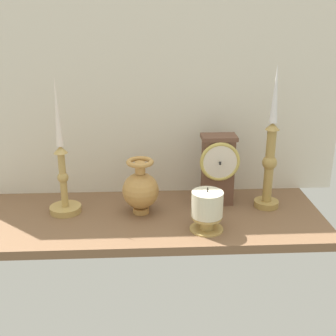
{
  "coord_description": "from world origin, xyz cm",
  "views": [
    {
      "loc": [
        0.92,
        -111.06,
        54.28
      ],
      "look_at": [
        6.64,
        0.0,
        14.0
      ],
      "focal_mm": 46.93,
      "sensor_mm": 36.0,
      "label": 1
    }
  ],
  "objects_px": {
    "candlestick_tall_left": "(270,158)",
    "pillar_candle_front": "(207,209)",
    "mantel_clock": "(218,168)",
    "brass_vase_bulbous": "(141,189)",
    "candlestick_tall_center": "(63,176)"
  },
  "relations": [
    {
      "from": "mantel_clock",
      "to": "candlestick_tall_center",
      "type": "xyz_separation_m",
      "value": [
        -0.44,
        -0.04,
        0.0
      ]
    },
    {
      "from": "candlestick_tall_left",
      "to": "pillar_candle_front",
      "type": "xyz_separation_m",
      "value": [
        -0.19,
        -0.13,
        -0.09
      ]
    },
    {
      "from": "pillar_candle_front",
      "to": "mantel_clock",
      "type": "bearing_deg",
      "value": 72.37
    },
    {
      "from": "brass_vase_bulbous",
      "to": "candlestick_tall_center",
      "type": "bearing_deg",
      "value": 176.07
    },
    {
      "from": "mantel_clock",
      "to": "pillar_candle_front",
      "type": "height_order",
      "value": "mantel_clock"
    },
    {
      "from": "candlestick_tall_left",
      "to": "mantel_clock",
      "type": "bearing_deg",
      "value": 167.12
    },
    {
      "from": "mantel_clock",
      "to": "candlestick_tall_left",
      "type": "xyz_separation_m",
      "value": [
        0.14,
        -0.03,
        0.04
      ]
    },
    {
      "from": "mantel_clock",
      "to": "pillar_candle_front",
      "type": "relative_size",
      "value": 1.75
    },
    {
      "from": "brass_vase_bulbous",
      "to": "mantel_clock",
      "type": "bearing_deg",
      "value": 13.78
    },
    {
      "from": "candlestick_tall_left",
      "to": "candlestick_tall_center",
      "type": "bearing_deg",
      "value": -179.19
    },
    {
      "from": "mantel_clock",
      "to": "candlestick_tall_left",
      "type": "bearing_deg",
      "value": -12.88
    },
    {
      "from": "candlestick_tall_left",
      "to": "candlestick_tall_center",
      "type": "xyz_separation_m",
      "value": [
        -0.58,
        -0.01,
        -0.04
      ]
    },
    {
      "from": "mantel_clock",
      "to": "candlestick_tall_center",
      "type": "bearing_deg",
      "value": -174.74
    },
    {
      "from": "candlestick_tall_center",
      "to": "pillar_candle_front",
      "type": "bearing_deg",
      "value": -18.15
    },
    {
      "from": "mantel_clock",
      "to": "candlestick_tall_left",
      "type": "height_order",
      "value": "candlestick_tall_left"
    }
  ]
}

